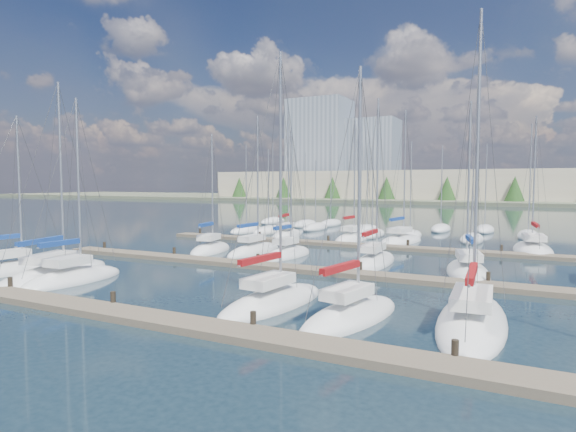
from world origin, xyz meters
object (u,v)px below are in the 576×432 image
at_px(sailboat_c, 73,279).
at_px(sailboat_j, 288,254).
at_px(sailboat_l, 468,272).
at_px(sailboat_q, 533,250).
at_px(sailboat_h, 210,250).
at_px(sailboat_a, 13,270).
at_px(sailboat_b, 56,274).
at_px(sailboat_f, 472,321).
at_px(sailboat_d, 273,302).
at_px(sailboat_i, 254,251).
at_px(sailboat_n, 287,235).
at_px(sailboat_e, 351,316).
at_px(sailboat_o, 352,239).
at_px(sailboat_p, 401,241).
at_px(sailboat_k, 374,262).

bearing_deg(sailboat_c, sailboat_j, 63.28).
bearing_deg(sailboat_j, sailboat_l, -2.46).
relative_size(sailboat_q, sailboat_c, 1.06).
bearing_deg(sailboat_h, sailboat_l, -13.99).
relative_size(sailboat_a, sailboat_q, 0.89).
height_order(sailboat_b, sailboat_q, sailboat_b).
distance_m(sailboat_f, sailboat_d, 9.36).
bearing_deg(sailboat_l, sailboat_d, -133.64).
xyz_separation_m(sailboat_i, sailboat_n, (-3.08, 12.35, 0.00)).
relative_size(sailboat_a, sailboat_j, 1.01).
relative_size(sailboat_j, sailboat_e, 0.94).
relative_size(sailboat_q, sailboat_o, 0.97).
xyz_separation_m(sailboat_i, sailboat_o, (4.64, 12.55, -0.00)).
relative_size(sailboat_c, sailboat_d, 0.91).
bearing_deg(sailboat_o, sailboat_a, -114.89).
distance_m(sailboat_q, sailboat_e, 28.76).
height_order(sailboat_n, sailboat_p, sailboat_n).
bearing_deg(sailboat_l, sailboat_p, 105.39).
relative_size(sailboat_l, sailboat_d, 0.92).
distance_m(sailboat_n, sailboat_p, 12.87).
relative_size(sailboat_q, sailboat_p, 0.90).
distance_m(sailboat_h, sailboat_p, 19.71).
relative_size(sailboat_h, sailboat_p, 0.78).
height_order(sailboat_k, sailboat_f, sailboat_f).
xyz_separation_m(sailboat_n, sailboat_f, (22.58, -26.59, -0.02)).
relative_size(sailboat_i, sailboat_p, 0.89).
xyz_separation_m(sailboat_n, sailboat_o, (7.72, 0.20, -0.00)).
xyz_separation_m(sailboat_a, sailboat_c, (6.17, -0.12, 0.00)).
distance_m(sailboat_b, sailboat_k, 22.27).
bearing_deg(sailboat_q, sailboat_h, -159.27).
bearing_deg(sailboat_h, sailboat_i, 5.07).
bearing_deg(sailboat_p, sailboat_c, -106.59).
relative_size(sailboat_a, sailboat_c, 0.94).
relative_size(sailboat_h, sailboat_b, 0.83).
bearing_deg(sailboat_n, sailboat_d, -75.16).
distance_m(sailboat_l, sailboat_q, 14.60).
bearing_deg(sailboat_j, sailboat_e, -50.62).
xyz_separation_m(sailboat_a, sailboat_o, (14.62, 28.09, 0.02)).
relative_size(sailboat_p, sailboat_e, 1.19).
bearing_deg(sailboat_l, sailboat_c, -161.06).
bearing_deg(sailboat_a, sailboat_n, 82.23).
bearing_deg(sailboat_h, sailboat_d, -56.51).
height_order(sailboat_h, sailboat_i, sailboat_i).
xyz_separation_m(sailboat_a, sailboat_e, (24.52, -0.29, 0.01)).
bearing_deg(sailboat_e, sailboat_f, 28.57).
bearing_deg(sailboat_i, sailboat_q, 30.19).
distance_m(sailboat_h, sailboat_d, 19.88).
height_order(sailboat_h, sailboat_a, sailboat_a).
xyz_separation_m(sailboat_q, sailboat_c, (-25.69, -27.63, 0.01)).
height_order(sailboat_h, sailboat_p, sailboat_p).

